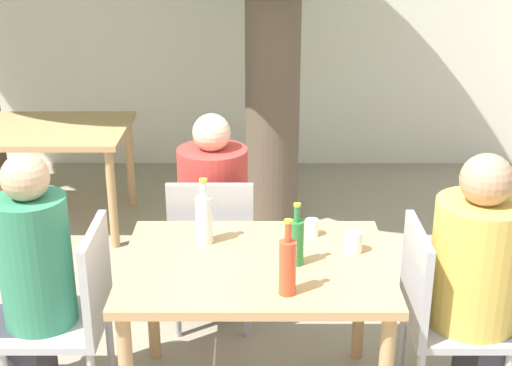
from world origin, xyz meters
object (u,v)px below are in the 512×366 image
object	(u,v)px
drinking_glass_0	(354,242)
patio_chair_2	(212,244)
dining_table_front	(256,280)
drinking_glass_1	(312,228)
patio_chair_1	(438,309)
person_seated_2	(214,222)
green_bottle_2	(296,241)
dining_table_back	(45,141)
person_seated_1	(489,297)
patio_chair_0	(74,309)
person_seated_0	(21,300)
water_bottle_0	(204,218)
soda_bottle_1	(288,265)

from	to	relation	value
drinking_glass_0	patio_chair_2	bearing A→B (deg)	139.72
dining_table_front	drinking_glass_1	bearing A→B (deg)	45.02
dining_table_front	drinking_glass_0	xyz separation A→B (m)	(0.44, 0.09, 0.15)
patio_chair_1	person_seated_2	world-z (taller)	person_seated_2
drinking_glass_1	green_bottle_2	bearing A→B (deg)	-107.17
dining_table_back	patio_chair_1	xyz separation A→B (m)	(2.31, -2.03, -0.15)
dining_table_back	green_bottle_2	distance (m)	2.66
person_seated_1	person_seated_2	world-z (taller)	person_seated_1
person_seated_1	patio_chair_0	bearing A→B (deg)	90.00
green_bottle_2	person_seated_2	bearing A→B (deg)	114.01
person_seated_2	drinking_glass_0	distance (m)	1.07
person_seated_1	patio_chair_2	bearing A→B (deg)	62.73
dining_table_front	person_seated_1	world-z (taller)	person_seated_1
patio_chair_0	dining_table_front	bearing A→B (deg)	90.00
patio_chair_0	person_seated_1	distance (m)	1.86
dining_table_back	person_seated_1	xyz separation A→B (m)	(2.54, -2.03, -0.08)
dining_table_back	person_seated_2	xyz separation A→B (m)	(1.26, -1.15, -0.11)
person_seated_0	person_seated_2	world-z (taller)	person_seated_0
green_bottle_2	drinking_glass_0	distance (m)	0.29
drinking_glass_1	water_bottle_0	bearing A→B (deg)	-171.41
green_bottle_2	drinking_glass_0	size ratio (longest dim) A/B	2.86
patio_chair_0	drinking_glass_1	xyz separation A→B (m)	(1.08, 0.26, 0.28)
dining_table_back	person_seated_2	bearing A→B (deg)	-42.21
person_seated_0	water_bottle_0	bearing A→B (deg)	102.96
dining_table_front	soda_bottle_1	xyz separation A→B (m)	(0.12, -0.28, 0.22)
dining_table_front	patio_chair_2	bearing A→B (deg)	109.59
person_seated_2	drinking_glass_0	xyz separation A→B (m)	(0.67, -0.80, 0.26)
dining_table_back	patio_chair_1	world-z (taller)	patio_chair_1
soda_bottle_1	water_bottle_0	bearing A→B (deg)	127.71
person_seated_2	soda_bottle_1	size ratio (longest dim) A/B	3.69
drinking_glass_0	drinking_glass_1	size ratio (longest dim) A/B	1.24
person_seated_1	water_bottle_0	bearing A→B (deg)	81.66
patio_chair_0	person_seated_0	world-z (taller)	person_seated_0
patio_chair_0	water_bottle_0	world-z (taller)	water_bottle_0
dining_table_front	soda_bottle_1	distance (m)	0.38
patio_chair_0	green_bottle_2	size ratio (longest dim) A/B	3.15
person_seated_0	drinking_glass_1	distance (m)	1.36
drinking_glass_1	person_seated_2	bearing A→B (deg)	128.45
green_bottle_2	drinking_glass_1	world-z (taller)	green_bottle_2
soda_bottle_1	green_bottle_2	bearing A→B (deg)	79.05
person_seated_1	person_seated_2	size ratio (longest dim) A/B	1.04
dining_table_front	drinking_glass_0	world-z (taller)	drinking_glass_0
patio_chair_0	patio_chair_2	size ratio (longest dim) A/B	1.00
dining_table_front	water_bottle_0	world-z (taller)	water_bottle_0
person_seated_0	person_seated_2	size ratio (longest dim) A/B	1.04
patio_chair_2	water_bottle_0	xyz separation A→B (m)	(-0.00, -0.47, 0.36)
dining_table_back	patio_chair_1	bearing A→B (deg)	-41.31
patio_chair_0	drinking_glass_0	world-z (taller)	patio_chair_0
green_bottle_2	drinking_glass_1	distance (m)	0.31
patio_chair_0	soda_bottle_1	bearing A→B (deg)	73.48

